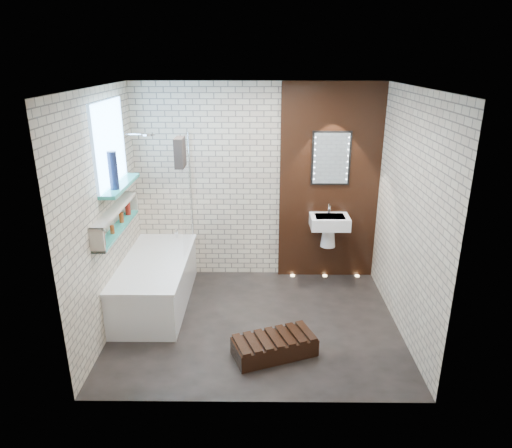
{
  "coord_description": "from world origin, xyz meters",
  "views": [
    {
      "loc": [
        0.04,
        -4.61,
        2.88
      ],
      "look_at": [
        0.0,
        0.15,
        1.15
      ],
      "focal_mm": 32.45,
      "sensor_mm": 36.0,
      "label": 1
    }
  ],
  "objects_px": {
    "bath_screen": "(186,193)",
    "led_mirror": "(331,159)",
    "walnut_step": "(274,347)",
    "bathtub": "(156,281)",
    "washbasin": "(329,226)"
  },
  "relations": [
    {
      "from": "bath_screen",
      "to": "led_mirror",
      "type": "bearing_deg",
      "value": 10.66
    },
    {
      "from": "walnut_step",
      "to": "led_mirror",
      "type": "bearing_deg",
      "value": 67.67
    },
    {
      "from": "bathtub",
      "to": "bath_screen",
      "type": "bearing_deg",
      "value": 51.1
    },
    {
      "from": "bath_screen",
      "to": "washbasin",
      "type": "bearing_deg",
      "value": 5.78
    },
    {
      "from": "bathtub",
      "to": "washbasin",
      "type": "height_order",
      "value": "washbasin"
    },
    {
      "from": "bath_screen",
      "to": "led_mirror",
      "type": "distance_m",
      "value": 1.89
    },
    {
      "from": "washbasin",
      "to": "walnut_step",
      "type": "bearing_deg",
      "value": -114.21
    },
    {
      "from": "bathtub",
      "to": "walnut_step",
      "type": "distance_m",
      "value": 1.78
    },
    {
      "from": "bathtub",
      "to": "led_mirror",
      "type": "xyz_separation_m",
      "value": [
        2.17,
        0.78,
        1.36
      ]
    },
    {
      "from": "bath_screen",
      "to": "washbasin",
      "type": "distance_m",
      "value": 1.89
    },
    {
      "from": "bath_screen",
      "to": "walnut_step",
      "type": "height_order",
      "value": "bath_screen"
    },
    {
      "from": "bathtub",
      "to": "walnut_step",
      "type": "xyz_separation_m",
      "value": [
        1.42,
        -1.06,
        -0.2
      ]
    },
    {
      "from": "bathtub",
      "to": "led_mirror",
      "type": "height_order",
      "value": "led_mirror"
    },
    {
      "from": "bath_screen",
      "to": "led_mirror",
      "type": "height_order",
      "value": "led_mirror"
    },
    {
      "from": "bath_screen",
      "to": "washbasin",
      "type": "xyz_separation_m",
      "value": [
        1.82,
        0.18,
        -0.49
      ]
    }
  ]
}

